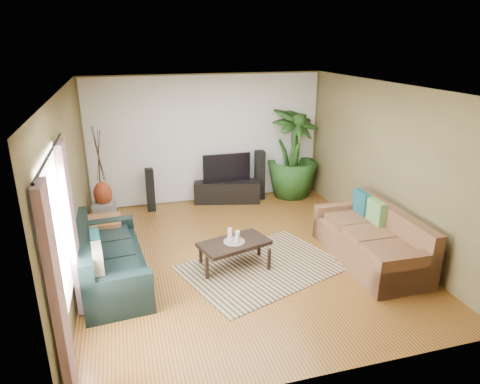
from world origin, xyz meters
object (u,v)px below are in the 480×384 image
object	(u,v)px
speaker_left	(150,190)
speaker_right	(260,175)
tv_stand	(227,191)
television	(227,168)
sofa_left	(111,255)
vase	(103,194)
potted_plant	(293,153)
sofa_right	(370,236)
pedestal	(105,211)
side_table	(105,235)
coffee_table	(234,254)

from	to	relation	value
speaker_left	speaker_right	bearing A→B (deg)	0.44
tv_stand	television	distance (m)	0.54
tv_stand	television	xyz separation A→B (m)	(0.00, 0.00, 0.54)
sofa_left	vase	bearing A→B (deg)	-1.49
speaker_right	potted_plant	xyz separation A→B (m)	(0.75, 0.00, 0.45)
sofa_right	speaker_right	size ratio (longest dim) A/B	1.97
speaker_left	speaker_right	distance (m)	2.37
pedestal	vase	bearing A→B (deg)	0.00
tv_stand	vase	size ratio (longest dim) A/B	2.89
television	side_table	xyz separation A→B (m)	(-2.50, -1.70, -0.48)
television	vase	distance (m)	2.57
side_table	pedestal	bearing A→B (deg)	91.59
sofa_left	vase	size ratio (longest dim) A/B	4.17
coffee_table	vase	size ratio (longest dim) A/B	2.16
pedestal	vase	size ratio (longest dim) A/B	0.78
sofa_left	sofa_right	distance (m)	3.95
side_table	speaker_left	bearing A→B (deg)	61.80
television	speaker_left	world-z (taller)	television
speaker_left	potted_plant	world-z (taller)	potted_plant
coffee_table	television	size ratio (longest dim) A/B	1.02
potted_plant	side_table	world-z (taller)	potted_plant
sofa_left	pedestal	size ratio (longest dim) A/B	5.34
tv_stand	pedestal	xyz separation A→B (m)	(-2.54, -0.36, -0.04)
vase	potted_plant	bearing A→B (deg)	5.03
tv_stand	television	world-z (taller)	television
speaker_left	side_table	size ratio (longest dim) A/B	1.55
sofa_right	tv_stand	size ratio (longest dim) A/B	1.52
sofa_left	pedestal	world-z (taller)	sofa_left
coffee_table	speaker_right	xyz separation A→B (m)	(1.32, 2.78, 0.33)
speaker_right	side_table	xyz separation A→B (m)	(-3.24, -1.70, -0.25)
speaker_right	side_table	world-z (taller)	speaker_right
potted_plant	side_table	size ratio (longest dim) A/B	3.42
sofa_right	speaker_left	world-z (taller)	speaker_left
sofa_left	side_table	xyz separation A→B (m)	(-0.11, 1.01, -0.14)
coffee_table	potted_plant	world-z (taller)	potted_plant
potted_plant	coffee_table	bearing A→B (deg)	-126.69
television	speaker_right	size ratio (longest dim) A/B	0.95
speaker_left	potted_plant	distance (m)	3.17
sofa_left	sofa_right	bearing A→B (deg)	-101.66
television	potted_plant	xyz separation A→B (m)	(1.49, 0.00, 0.22)
coffee_table	sofa_left	bearing A→B (deg)	161.55
sofa_left	side_table	bearing A→B (deg)	1.26
coffee_table	side_table	size ratio (longest dim) A/B	1.80
speaker_left	pedestal	world-z (taller)	speaker_left
side_table	sofa_left	bearing A→B (deg)	-83.59
potted_plant	vase	bearing A→B (deg)	-174.97
sofa_right	television	xyz separation A→B (m)	(-1.53, 3.16, 0.35)
coffee_table	speaker_left	size ratio (longest dim) A/B	1.16
pedestal	speaker_left	bearing A→B (deg)	17.18
television	potted_plant	distance (m)	1.51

